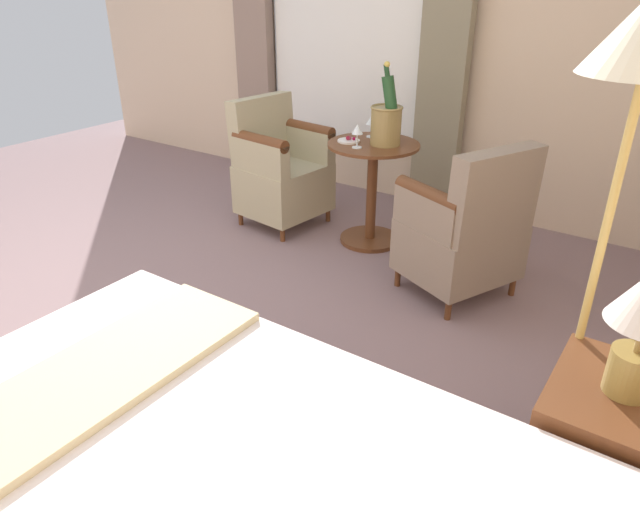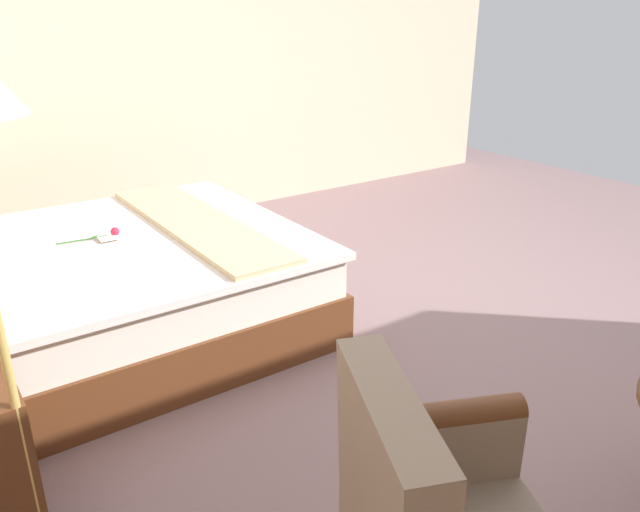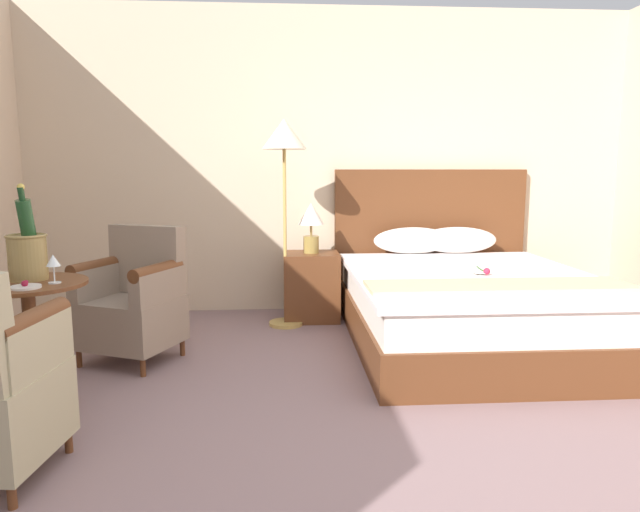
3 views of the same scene
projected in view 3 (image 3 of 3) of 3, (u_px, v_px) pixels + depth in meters
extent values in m
plane|color=gray|center=(388.00, 474.00, 2.44)|extent=(7.43, 7.43, 0.00)
cube|color=beige|center=(329.00, 162.00, 5.22)|extent=(5.54, 0.12, 2.72)
cube|color=brown|center=(466.00, 325.00, 4.25)|extent=(1.68, 2.18, 0.29)
cube|color=white|center=(468.00, 292.00, 4.21)|extent=(1.63, 2.11, 0.22)
cube|color=white|center=(471.00, 276.00, 4.13)|extent=(1.71, 2.05, 0.04)
cube|color=beige|center=(499.00, 286.00, 3.60)|extent=(1.68, 0.39, 0.03)
cube|color=brown|center=(430.00, 224.00, 5.27)|extent=(1.76, 0.08, 1.00)
ellipsoid|color=white|center=(413.00, 240.00, 5.08)|extent=(0.71, 0.23, 0.24)
ellipsoid|color=white|center=(457.00, 240.00, 5.10)|extent=(0.71, 0.26, 0.25)
cylinder|color=#2D6628|center=(482.00, 270.00, 4.19)|extent=(0.04, 0.31, 0.01)
sphere|color=#DB2342|center=(487.00, 271.00, 4.04)|extent=(0.05, 0.05, 0.05)
ellipsoid|color=#33702D|center=(484.00, 270.00, 4.15)|extent=(0.04, 0.05, 0.01)
cube|color=white|center=(479.00, 272.00, 4.08)|extent=(0.08, 0.11, 0.00)
cube|color=brown|center=(311.00, 286.00, 4.93)|extent=(0.47, 0.41, 0.58)
sphere|color=#B7B2A8|center=(340.00, 271.00, 4.93)|extent=(0.02, 0.02, 0.02)
cylinder|color=olive|center=(311.00, 245.00, 4.88)|extent=(0.13, 0.13, 0.15)
cylinder|color=olive|center=(311.00, 230.00, 4.86)|extent=(0.02, 0.02, 0.10)
cone|color=silver|center=(311.00, 214.00, 4.84)|extent=(0.22, 0.22, 0.18)
cylinder|color=tan|center=(286.00, 323.00, 4.78)|extent=(0.28, 0.28, 0.03)
cylinder|color=tan|center=(285.00, 237.00, 4.67)|extent=(0.03, 0.03, 1.42)
cone|color=#EFE5C6|center=(284.00, 134.00, 4.55)|extent=(0.36, 0.36, 0.24)
cylinder|color=brown|center=(37.00, 406.00, 3.11)|extent=(0.42, 0.42, 0.03)
cylinder|color=brown|center=(32.00, 348.00, 3.06)|extent=(0.07, 0.07, 0.68)
cylinder|color=brown|center=(27.00, 284.00, 3.01)|extent=(0.61, 0.61, 0.02)
cylinder|color=olive|center=(28.00, 258.00, 3.06)|extent=(0.20, 0.20, 0.24)
torus|color=olive|center=(26.00, 236.00, 3.04)|extent=(0.21, 0.21, 0.02)
cylinder|color=white|center=(26.00, 240.00, 3.04)|extent=(0.17, 0.17, 0.03)
cylinder|color=#1E4723|center=(28.00, 227.00, 3.06)|extent=(0.08, 0.14, 0.31)
cylinder|color=#193D1E|center=(21.00, 194.00, 2.99)|extent=(0.03, 0.05, 0.08)
sphere|color=gold|center=(21.00, 187.00, 2.99)|extent=(0.04, 0.04, 0.04)
cylinder|color=white|center=(55.00, 283.00, 2.98)|extent=(0.06, 0.06, 0.01)
cylinder|color=white|center=(54.00, 274.00, 2.97)|extent=(0.01, 0.01, 0.08)
cone|color=white|center=(53.00, 260.00, 2.96)|extent=(0.07, 0.07, 0.06)
cylinder|color=white|center=(26.00, 287.00, 2.85)|extent=(0.15, 0.15, 0.01)
sphere|color=maroon|center=(25.00, 284.00, 2.85)|extent=(0.03, 0.03, 0.03)
sphere|color=maroon|center=(26.00, 282.00, 2.88)|extent=(0.02, 0.02, 0.02)
sphere|color=brown|center=(24.00, 283.00, 2.85)|extent=(0.03, 0.03, 0.03)
cylinder|color=brown|center=(79.00, 358.00, 3.76)|extent=(0.04, 0.04, 0.12)
cylinder|color=brown|center=(143.00, 367.00, 3.59)|extent=(0.04, 0.04, 0.12)
cylinder|color=brown|center=(123.00, 340.00, 4.17)|extent=(0.04, 0.04, 0.12)
cylinder|color=brown|center=(182.00, 347.00, 4.00)|extent=(0.04, 0.04, 0.12)
cube|color=gray|center=(131.00, 321.00, 3.85)|extent=(0.74, 0.71, 0.32)
cube|color=gray|center=(147.00, 259.00, 3.98)|extent=(0.56, 0.35, 0.48)
cube|color=gray|center=(97.00, 281.00, 3.87)|extent=(0.28, 0.47, 0.21)
cylinder|color=brown|center=(97.00, 266.00, 3.85)|extent=(0.28, 0.47, 0.09)
cube|color=gray|center=(158.00, 286.00, 3.71)|extent=(0.28, 0.47, 0.21)
cylinder|color=brown|center=(157.00, 271.00, 3.69)|extent=(0.28, 0.47, 0.09)
cylinder|color=brown|center=(69.00, 442.00, 2.63)|extent=(0.04, 0.04, 0.10)
cylinder|color=brown|center=(12.00, 496.00, 2.19)|extent=(0.04, 0.04, 0.10)
cube|color=tan|center=(34.00, 347.00, 2.35)|extent=(0.15, 0.49, 0.23)
cylinder|color=brown|center=(32.00, 320.00, 2.33)|extent=(0.15, 0.49, 0.09)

